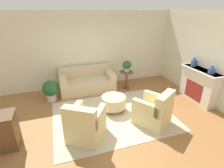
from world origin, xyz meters
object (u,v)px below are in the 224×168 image
Objects in this scene: couch at (87,82)px; side_table at (126,77)px; armchair_left at (85,125)px; armchair_right at (154,111)px; vase_mantel_near at (194,63)px; potted_plant_floor at (51,89)px; ottoman_table at (114,102)px; potted_plant_on_side_table at (127,65)px; vase_mantel_far at (212,70)px.

couch is 2.87× the size of side_table.
couch is at bearing 78.47° from armchair_left.
vase_mantel_near reaches higher than armchair_right.
potted_plant_floor is (-2.74, -0.11, -0.06)m from side_table.
ottoman_table is (1.02, 0.95, -0.08)m from armchair_left.
armchair_right is at bearing -94.40° from potted_plant_on_side_table.
armchair_left is 3.10m from potted_plant_on_side_table.
vase_mantel_far reaches higher than armchair_right.
potted_plant_on_side_table is (-1.86, 1.97, -0.25)m from vase_mantel_far.
potted_plant_on_side_table is at bearing 146.36° from vase_mantel_near.
armchair_left reaches higher than couch.
couch is 2.78× the size of potted_plant_floor.
armchair_left is at bearing -180.00° from armchair_right.
vase_mantel_far is (3.85, 0.34, 0.80)m from armchair_left.
armchair_right is at bearing -40.70° from potted_plant_floor.
armchair_left reaches higher than ottoman_table.
armchair_right reaches higher than ottoman_table.
armchair_left is (-0.53, -2.60, 0.05)m from couch.
couch is 1.49m from side_table.
side_table is (1.99, 2.31, 0.08)m from armchair_left.
potted_plant_floor is at bearing -177.75° from side_table.
potted_plant_on_side_table is at bearing 90.00° from side_table.
couch is at bearing 155.27° from vase_mantel_near.
vase_mantel_far is (1.86, -1.97, 0.71)m from side_table.
potted_plant_on_side_table is 0.60× the size of potted_plant_floor.
potted_plant_on_side_table reaches higher than armchair_left.
potted_plant_floor is (-0.75, 2.20, 0.02)m from armchair_left.
ottoman_table is (0.48, -1.65, -0.03)m from couch.
armchair_right reaches higher than side_table.
vase_mantel_near is 2.26m from potted_plant_on_side_table.
vase_mantel_near is (1.86, -1.24, 0.74)m from side_table.
ottoman_table is at bearing 129.77° from armchair_right.
potted_plant_on_side_table reaches higher than couch.
vase_mantel_near is (3.85, 1.07, 0.82)m from armchair_left.
armchair_left is at bearing -174.88° from vase_mantel_far.
vase_mantel_far reaches higher than ottoman_table.
armchair_left is at bearing -136.82° from ottoman_table.
couch is 1.72m from ottoman_table.
armchair_left reaches higher than side_table.
potted_plant_floor is (-1.77, 1.25, 0.10)m from ottoman_table.
armchair_left is 1.56× the size of potted_plant_floor.
vase_mantel_near reaches higher than side_table.
potted_plant_floor is (-1.28, -0.40, 0.08)m from couch.
ottoman_table is 1.68m from side_table.
side_table is (1.46, -0.29, 0.14)m from couch.
armchair_right is at bearing 0.00° from armchair_left.
vase_mantel_far is at bearing -46.54° from potted_plant_on_side_table.
vase_mantel_far is 2.72m from potted_plant_on_side_table.
armchair_right is 2.22m from vase_mantel_far.
potted_plant_on_side_table is (0.00, 0.00, 0.46)m from side_table.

